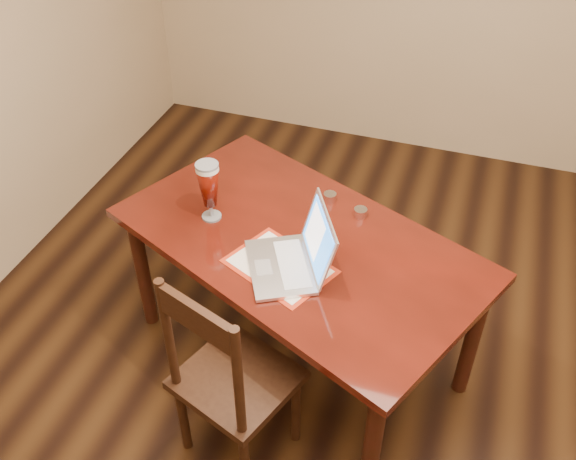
% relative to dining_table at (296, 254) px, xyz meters
% --- Properties ---
extents(ground, '(5.00, 5.00, 0.00)m').
position_rel_dining_table_xyz_m(ground, '(0.50, -0.36, -0.67)').
color(ground, black).
rests_on(ground, ground).
extents(room_shell, '(4.51, 5.01, 2.71)m').
position_rel_dining_table_xyz_m(room_shell, '(0.50, -0.36, 1.09)').
color(room_shell, tan).
rests_on(room_shell, ground).
extents(dining_table, '(1.82, 1.47, 1.03)m').
position_rel_dining_table_xyz_m(dining_table, '(0.00, 0.00, 0.00)').
color(dining_table, '#4B110A').
rests_on(dining_table, ground).
extents(dining_chair, '(0.55, 0.53, 1.02)m').
position_rel_dining_table_xyz_m(dining_chair, '(-0.08, -0.59, -0.19)').
color(dining_chair, black).
rests_on(dining_chair, ground).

